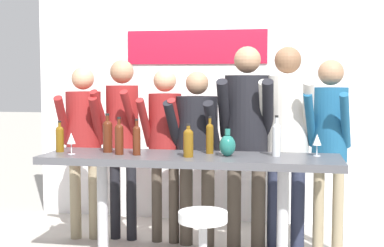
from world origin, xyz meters
name	(u,v)px	position (x,y,z in m)	size (l,w,h in m)	color
back_wall	(215,93)	(0.00, 1.55, 1.39)	(4.00, 0.12, 2.77)	white
tasting_table	(190,172)	(0.00, 0.00, 0.79)	(2.40, 0.64, 0.93)	#4C4C51
bar_stool	(203,242)	(0.21, -0.63, 0.41)	(0.36, 0.36, 0.62)	#B2B2B7
person_far_left	(83,133)	(-1.14, 0.60, 1.03)	(0.44, 0.55, 1.66)	gray
person_left	(122,127)	(-0.77, 0.64, 1.09)	(0.39, 0.53, 1.72)	black
person_center_left	(165,134)	(-0.35, 0.62, 1.03)	(0.38, 0.50, 1.64)	#473D33
person_center	(197,140)	(-0.04, 0.58, 0.99)	(0.49, 0.57, 1.61)	#473D33
person_center_right	(247,125)	(0.41, 0.57, 1.13)	(0.48, 0.58, 1.83)	#473D33
person_right	(287,125)	(0.77, 0.60, 1.13)	(0.47, 0.58, 1.83)	#23283D
person_far_right	(330,132)	(1.14, 0.57, 1.08)	(0.43, 0.56, 1.71)	gray
wine_bottle_0	(119,137)	(-0.58, -0.06, 1.07)	(0.07, 0.07, 0.31)	#4C1E0F
wine_bottle_1	(60,138)	(-1.12, 0.01, 1.05)	(0.07, 0.07, 0.26)	brown
wine_bottle_2	(108,134)	(-0.71, 0.06, 1.08)	(0.08, 0.08, 0.33)	#4C1E0F
wine_bottle_3	(137,139)	(-0.43, -0.07, 1.06)	(0.06, 0.06, 0.30)	#4C1E0F
wine_bottle_4	(276,138)	(0.69, 0.07, 1.07)	(0.07, 0.07, 0.33)	#B7BCC1
wine_bottle_5	(188,141)	(0.01, -0.10, 1.05)	(0.08, 0.08, 0.26)	brown
wine_bottle_6	(210,137)	(0.14, 0.13, 1.06)	(0.06, 0.06, 0.31)	brown
wine_glass_0	(71,139)	(-0.97, -0.11, 1.05)	(0.07, 0.07, 0.18)	silver
wine_glass_1	(317,140)	(1.01, 0.14, 1.05)	(0.07, 0.07, 0.18)	silver
decorative_vase	(227,145)	(0.30, 0.00, 1.01)	(0.13, 0.13, 0.22)	#1E665B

